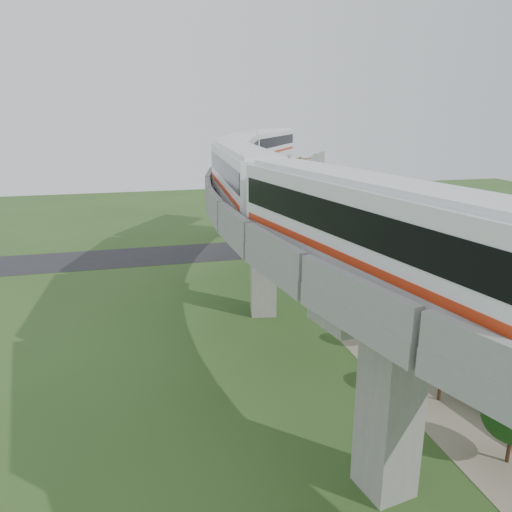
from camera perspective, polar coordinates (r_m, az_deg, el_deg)
The scene contains 12 objects.
ground at distance 32.82m, azimuth 4.05°, elevation -13.41°, with size 160.00×160.00×0.00m, color #314D1E.
dirt_lot at distance 37.75m, azimuth 26.12°, elevation -10.96°, with size 18.00×26.00×0.04m, color gray.
asphalt_road at distance 59.99m, azimuth -4.88°, elevation 0.50°, with size 60.00×8.00×0.03m, color #232326.
viaduct at distance 30.84m, azimuth 11.19°, elevation 2.49°, with size 19.58×73.98×11.40m.
metro_train at distance 39.33m, azimuth 1.35°, elevation 10.53°, with size 16.71×60.30×3.64m.
fence at distance 36.43m, azimuth 19.04°, elevation -9.84°, with size 3.87×38.73×1.50m.
tree_0 at distance 54.94m, azimuth 7.91°, elevation 1.69°, with size 2.87×2.87×3.79m.
tree_1 at distance 49.49m, azimuth 7.60°, elevation 0.07°, with size 2.99×2.99×3.83m.
tree_2 at distance 44.27m, azimuth 10.02°, elevation -3.01°, with size 2.85×2.85×3.02m.
tree_3 at distance 36.12m, azimuth 14.27°, elevation -7.22°, with size 1.91×1.91×2.97m.
tree_4 at distance 30.86m, azimuth 20.58°, elevation -11.12°, with size 2.62×2.62×3.69m.
car_dark at distance 45.16m, azimuth 18.11°, elevation -4.69°, with size 1.87×4.60×1.34m, color black.
Camera 1 is at (-9.17, -27.03, 16.21)m, focal length 35.00 mm.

